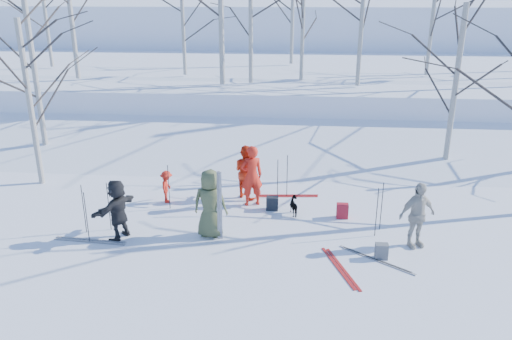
# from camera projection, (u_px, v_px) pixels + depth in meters

# --- Properties ---
(ground) EXTENTS (120.00, 120.00, 0.00)m
(ground) POSITION_uv_depth(u_px,v_px,m) (251.00, 237.00, 12.92)
(ground) COLOR white
(ground) RESTS_ON ground
(snow_ramp) EXTENTS (70.00, 9.49, 4.12)m
(snow_ramp) POSITION_uv_depth(u_px,v_px,m) (268.00, 150.00, 19.43)
(snow_ramp) COLOR white
(snow_ramp) RESTS_ON ground
(snow_plateau) EXTENTS (70.00, 18.00, 2.20)m
(snow_plateau) POSITION_uv_depth(u_px,v_px,m) (279.00, 84.00, 28.51)
(snow_plateau) COLOR white
(snow_plateau) RESTS_ON ground
(far_hill) EXTENTS (90.00, 30.00, 6.00)m
(far_hill) POSITION_uv_depth(u_px,v_px,m) (289.00, 35.00, 47.86)
(far_hill) COLOR white
(far_hill) RESTS_ON ground
(skier_olive_center) EXTENTS (0.94, 0.66, 1.81)m
(skier_olive_center) POSITION_uv_depth(u_px,v_px,m) (210.00, 204.00, 12.67)
(skier_olive_center) COLOR #444D2E
(skier_olive_center) RESTS_ON ground
(skier_red_north) EXTENTS (0.78, 0.64, 1.82)m
(skier_red_north) POSITION_uv_depth(u_px,v_px,m) (252.00, 176.00, 14.56)
(skier_red_north) COLOR red
(skier_red_north) RESTS_ON ground
(skier_redor_behind) EXTENTS (1.02, 1.01, 1.66)m
(skier_redor_behind) POSITION_uv_depth(u_px,v_px,m) (246.00, 172.00, 15.13)
(skier_redor_behind) COLOR red
(skier_redor_behind) RESTS_ON ground
(skier_red_seated) EXTENTS (0.41, 0.66, 0.99)m
(skier_red_seated) POSITION_uv_depth(u_px,v_px,m) (167.00, 187.00, 14.86)
(skier_red_seated) COLOR red
(skier_red_seated) RESTS_ON ground
(skier_cream_east) EXTENTS (1.07, 0.77, 1.68)m
(skier_cream_east) POSITION_uv_depth(u_px,v_px,m) (417.00, 215.00, 12.17)
(skier_cream_east) COLOR beige
(skier_cream_east) RESTS_ON ground
(skier_grey_west) EXTENTS (0.99, 1.54, 1.59)m
(skier_grey_west) POSITION_uv_depth(u_px,v_px,m) (118.00, 209.00, 12.60)
(skier_grey_west) COLOR black
(skier_grey_west) RESTS_ON ground
(dog) EXTENTS (0.45, 0.65, 0.51)m
(dog) POSITION_uv_depth(u_px,v_px,m) (295.00, 206.00, 14.12)
(dog) COLOR black
(dog) RESTS_ON ground
(upright_ski_left) EXTENTS (0.12, 0.17, 1.90)m
(upright_ski_left) POSITION_uv_depth(u_px,v_px,m) (219.00, 206.00, 12.41)
(upright_ski_left) COLOR silver
(upright_ski_left) RESTS_ON ground
(upright_ski_right) EXTENTS (0.11, 0.23, 1.89)m
(upright_ski_right) POSITION_uv_depth(u_px,v_px,m) (221.00, 206.00, 12.40)
(upright_ski_right) COLOR silver
(upright_ski_right) RESTS_ON ground
(ski_pair_a) EXTENTS (1.36, 2.02, 0.02)m
(ski_pair_a) POSITION_uv_depth(u_px,v_px,m) (340.00, 268.00, 11.43)
(ski_pair_a) COLOR #A71A17
(ski_pair_a) RESTS_ON ground
(ski_pair_b) EXTENTS (0.54, 1.94, 0.02)m
(ski_pair_b) POSITION_uv_depth(u_px,v_px,m) (287.00, 196.00, 15.47)
(ski_pair_b) COLOR #A71A17
(ski_pair_b) RESTS_ON ground
(ski_pair_c) EXTENTS (2.02, 2.09, 0.02)m
(ski_pair_c) POSITION_uv_depth(u_px,v_px,m) (376.00, 260.00, 11.78)
(ski_pair_c) COLOR silver
(ski_pair_c) RESTS_ON ground
(ski_pair_d) EXTENTS (0.50, 1.93, 0.02)m
(ski_pair_d) POSITION_uv_depth(u_px,v_px,m) (90.00, 241.00, 12.69)
(ski_pair_d) COLOR silver
(ski_pair_d) RESTS_ON ground
(ski_pole_a) EXTENTS (0.02, 0.02, 1.34)m
(ski_pole_a) POSITION_uv_depth(u_px,v_px,m) (169.00, 187.00, 14.37)
(ski_pole_a) COLOR black
(ski_pole_a) RESTS_ON ground
(ski_pole_b) EXTENTS (0.02, 0.02, 1.34)m
(ski_pole_b) POSITION_uv_depth(u_px,v_px,m) (377.00, 212.00, 12.73)
(ski_pole_b) COLOR black
(ski_pole_b) RESTS_ON ground
(ski_pole_c) EXTENTS (0.02, 0.02, 1.34)m
(ski_pole_c) POSITION_uv_depth(u_px,v_px,m) (278.00, 181.00, 14.84)
(ski_pole_c) COLOR black
(ski_pole_c) RESTS_ON ground
(ski_pole_d) EXTENTS (0.02, 0.02, 1.34)m
(ski_pole_d) POSITION_uv_depth(u_px,v_px,m) (287.00, 176.00, 15.22)
(ski_pole_d) COLOR black
(ski_pole_d) RESTS_ON ground
(ski_pole_e) EXTENTS (0.02, 0.02, 1.34)m
(ski_pole_e) POSITION_uv_depth(u_px,v_px,m) (109.00, 206.00, 13.08)
(ski_pole_e) COLOR black
(ski_pole_e) RESTS_ON ground
(ski_pole_f) EXTENTS (0.02, 0.02, 1.34)m
(ski_pole_f) POSITION_uv_depth(u_px,v_px,m) (382.00, 206.00, 13.08)
(ski_pole_f) COLOR black
(ski_pole_f) RESTS_ON ground
(ski_pole_g) EXTENTS (0.02, 0.02, 1.34)m
(ski_pole_g) POSITION_uv_depth(u_px,v_px,m) (86.00, 217.00, 12.46)
(ski_pole_g) COLOR black
(ski_pole_g) RESTS_ON ground
(ski_pole_h) EXTENTS (0.02, 0.02, 1.34)m
(ski_pole_h) POSITION_uv_depth(u_px,v_px,m) (84.00, 209.00, 12.93)
(ski_pole_h) COLOR black
(ski_pole_h) RESTS_ON ground
(backpack_red) EXTENTS (0.32, 0.22, 0.42)m
(backpack_red) POSITION_uv_depth(u_px,v_px,m) (342.00, 211.00, 13.93)
(backpack_red) COLOR maroon
(backpack_red) RESTS_ON ground
(backpack_grey) EXTENTS (0.30, 0.20, 0.38)m
(backpack_grey) POSITION_uv_depth(u_px,v_px,m) (381.00, 251.00, 11.81)
(backpack_grey) COLOR #575A5E
(backpack_grey) RESTS_ON ground
(backpack_dark) EXTENTS (0.34, 0.24, 0.40)m
(backpack_dark) POSITION_uv_depth(u_px,v_px,m) (272.00, 203.00, 14.45)
(backpack_dark) COLOR black
(backpack_dark) RESTS_ON ground
(birch_plateau_b) EXTENTS (3.69, 3.69, 4.42)m
(birch_plateau_b) POSITION_uv_depth(u_px,v_px,m) (183.00, 27.00, 23.29)
(birch_plateau_b) COLOR silver
(birch_plateau_b) RESTS_ON snow_plateau
(birch_plateau_c) EXTENTS (4.33, 4.33, 5.33)m
(birch_plateau_c) POSITION_uv_depth(u_px,v_px,m) (45.00, 14.00, 25.71)
(birch_plateau_c) COLOR silver
(birch_plateau_c) RESTS_ON snow_plateau
(birch_plateau_e) EXTENTS (4.74, 4.74, 5.91)m
(birch_plateau_e) POSITION_uv_depth(u_px,v_px,m) (293.00, 8.00, 26.72)
(birch_plateau_e) COLOR silver
(birch_plateau_e) RESTS_ON snow_plateau
(birch_plateau_g) EXTENTS (4.48, 4.48, 5.55)m
(birch_plateau_g) POSITION_uv_depth(u_px,v_px,m) (362.00, 18.00, 20.37)
(birch_plateau_g) COLOR silver
(birch_plateau_g) RESTS_ON snow_plateau
(birch_plateau_h) EXTENTS (4.41, 4.41, 5.44)m
(birch_plateau_h) POSITION_uv_depth(u_px,v_px,m) (251.00, 18.00, 21.00)
(birch_plateau_h) COLOR silver
(birch_plateau_h) RESTS_ON snow_plateau
(birch_plateau_i) EXTENTS (3.97, 3.97, 4.81)m
(birch_plateau_i) POSITION_uv_depth(u_px,v_px,m) (303.00, 25.00, 21.85)
(birch_plateau_i) COLOR silver
(birch_plateau_i) RESTS_ON snow_plateau
(birch_plateau_j) EXTENTS (4.07, 4.07, 4.96)m
(birch_plateau_j) POSITION_uv_depth(u_px,v_px,m) (432.00, 21.00, 23.08)
(birch_plateau_j) COLOR silver
(birch_plateau_j) RESTS_ON snow_plateau
(birch_plateau_l) EXTENTS (5.42, 5.42, 6.88)m
(birch_plateau_l) POSITION_uv_depth(u_px,v_px,m) (69.00, 0.00, 21.86)
(birch_plateau_l) COLOR silver
(birch_plateau_l) RESTS_ON snow_plateau
(birch_edge_a) EXTENTS (4.28, 4.28, 5.26)m
(birch_edge_a) POSITION_uv_depth(u_px,v_px,m) (30.00, 105.00, 15.64)
(birch_edge_a) COLOR silver
(birch_edge_a) RESTS_ON ground
(birch_edge_d) EXTENTS (5.20, 5.20, 6.57)m
(birch_edge_d) POSITION_uv_depth(u_px,v_px,m) (35.00, 71.00, 17.97)
(birch_edge_d) COLOR silver
(birch_edge_d) RESTS_ON ground
(birch_edge_e) EXTENTS (4.57, 4.57, 5.67)m
(birch_edge_e) POSITION_uv_depth(u_px,v_px,m) (455.00, 91.00, 16.70)
(birch_edge_e) COLOR silver
(birch_edge_e) RESTS_ON ground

